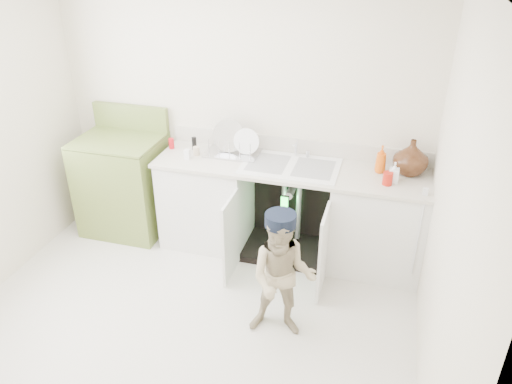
% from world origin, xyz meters
% --- Properties ---
extents(ground, '(3.50, 3.50, 0.00)m').
position_xyz_m(ground, '(0.00, 0.00, 0.00)').
color(ground, beige).
rests_on(ground, ground).
extents(room_shell, '(6.00, 5.50, 1.26)m').
position_xyz_m(room_shell, '(0.00, 0.00, 1.25)').
color(room_shell, beige).
rests_on(room_shell, ground).
extents(counter_run, '(2.44, 1.02, 1.21)m').
position_xyz_m(counter_run, '(0.58, 1.21, 0.47)').
color(counter_run, silver).
rests_on(counter_run, ground).
extents(avocado_stove, '(0.79, 0.65, 1.22)m').
position_xyz_m(avocado_stove, '(-1.13, 1.18, 0.50)').
color(avocado_stove, olive).
rests_on(avocado_stove, ground).
extents(repair_worker, '(0.54, 0.94, 1.04)m').
position_xyz_m(repair_worker, '(0.74, 0.15, 0.52)').
color(repair_worker, tan).
rests_on(repair_worker, ground).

